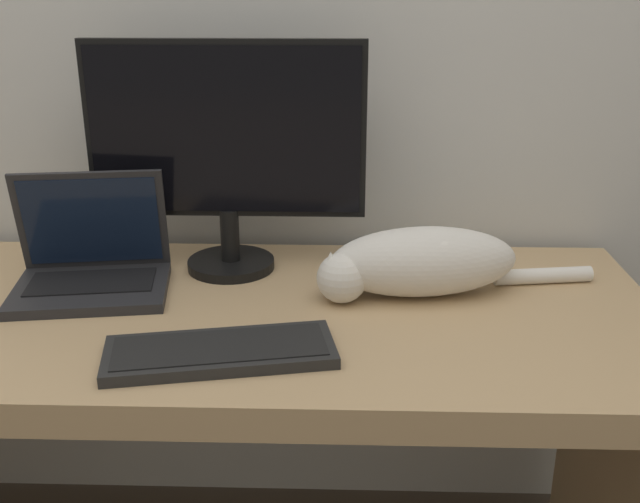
# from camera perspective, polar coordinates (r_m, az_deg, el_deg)

# --- Properties ---
(desk) EXTENTS (1.67, 0.70, 0.72)m
(desk) POSITION_cam_1_polar(r_m,az_deg,el_deg) (1.50, -7.42, -9.00)
(desk) COLOR tan
(desk) RESTS_ON ground_plane
(monitor) EXTENTS (0.57, 0.19, 0.48)m
(monitor) POSITION_cam_1_polar(r_m,az_deg,el_deg) (1.55, -7.17, 7.84)
(monitor) COLOR black
(monitor) RESTS_ON desk
(laptop) EXTENTS (0.33, 0.26, 0.23)m
(laptop) POSITION_cam_1_polar(r_m,az_deg,el_deg) (1.56, -17.02, -1.14)
(laptop) COLOR #232326
(laptop) RESTS_ON desk
(external_keyboard) EXTENTS (0.40, 0.21, 0.02)m
(external_keyboard) POSITION_cam_1_polar(r_m,az_deg,el_deg) (1.26, -7.61, -7.57)
(external_keyboard) COLOR black
(external_keyboard) RESTS_ON desk
(cat) EXTENTS (0.56, 0.20, 0.14)m
(cat) POSITION_cam_1_polar(r_m,az_deg,el_deg) (1.47, 7.54, -0.76)
(cat) COLOR silver
(cat) RESTS_ON desk
(small_toy) EXTENTS (0.06, 0.06, 0.06)m
(small_toy) POSITION_cam_1_polar(r_m,az_deg,el_deg) (1.62, 5.20, -0.05)
(small_toy) COLOR #2D6BB7
(small_toy) RESTS_ON desk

